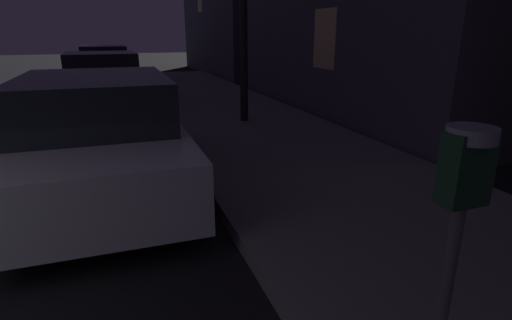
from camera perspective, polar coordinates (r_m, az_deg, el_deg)
name	(u,v)px	position (r m, az deg, el deg)	size (l,w,h in m)	color
parking_meter	(459,209)	(1.85, 26.83, -6.24)	(0.19, 0.19, 1.41)	#59595B
car_white	(100,135)	(5.27, -21.26, 3.37)	(2.08, 4.32, 1.43)	silver
car_red	(104,82)	(11.05, -20.79, 10.26)	(2.20, 4.17, 1.43)	maroon
car_blue	(105,65)	(16.84, -20.64, 12.48)	(2.12, 4.54, 1.43)	navy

